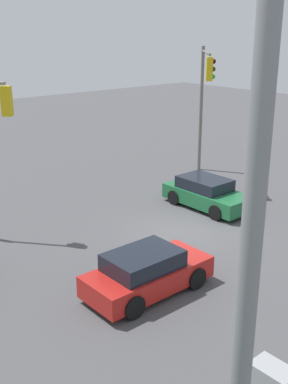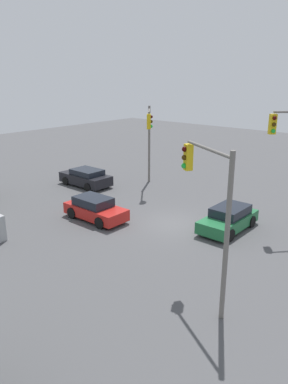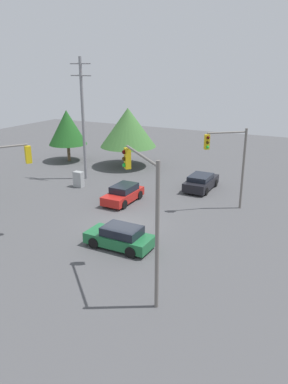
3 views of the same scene
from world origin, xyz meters
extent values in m
plane|color=#4C4C4F|center=(0.00, 0.00, 0.00)|extent=(80.00, 80.00, 0.00)
cube|color=#1E6638|center=(1.24, -2.77, 0.51)|extent=(4.07, 1.78, 0.65)
cube|color=black|center=(1.44, -2.77, 1.09)|extent=(2.24, 1.56, 0.51)
cylinder|color=black|center=(-0.03, -3.61, 0.33)|extent=(0.67, 0.22, 0.67)
cylinder|color=black|center=(-0.03, -1.92, 0.33)|extent=(0.67, 0.22, 0.67)
cylinder|color=black|center=(2.50, -3.61, 0.33)|extent=(0.67, 0.22, 0.67)
cylinder|color=black|center=(2.50, -1.92, 0.33)|extent=(0.67, 0.22, 0.67)
cube|color=red|center=(-2.56, 4.05, 0.52)|extent=(1.73, 4.02, 0.67)
cube|color=black|center=(-2.56, 4.26, 1.12)|extent=(1.52, 2.21, 0.52)
cylinder|color=black|center=(-1.74, 2.81, 0.35)|extent=(0.22, 0.70, 0.70)
cylinder|color=black|center=(-3.38, 2.81, 0.35)|extent=(0.22, 0.70, 0.70)
cylinder|color=black|center=(-1.74, 5.30, 0.35)|extent=(0.22, 0.70, 0.70)
cylinder|color=black|center=(-3.38, 5.30, 0.35)|extent=(0.22, 0.70, 0.70)
cube|color=black|center=(1.84, 10.08, 0.56)|extent=(1.93, 4.26, 0.75)
cube|color=black|center=(1.84, 9.87, 1.14)|extent=(1.70, 2.35, 0.41)
cylinder|color=black|center=(0.92, 11.40, 0.33)|extent=(0.22, 0.66, 0.66)
cylinder|color=black|center=(2.75, 11.40, 0.33)|extent=(0.22, 0.66, 0.66)
cylinder|color=black|center=(0.92, 8.76, 0.33)|extent=(0.22, 0.66, 0.66)
cylinder|color=black|center=(2.75, 8.76, 0.33)|extent=(0.22, 0.66, 0.66)
cube|color=gold|center=(2.70, -4.17, 5.91)|extent=(0.44, 0.44, 1.05)
sphere|color=#360503|center=(2.59, -4.30, 6.25)|extent=(0.22, 0.22, 0.22)
sphere|color=#392605|center=(2.59, -4.30, 5.91)|extent=(0.22, 0.22, 0.22)
sphere|color=green|center=(2.59, -4.30, 5.58)|extent=(0.22, 0.22, 0.22)
cylinder|color=slate|center=(6.04, 7.07, 3.05)|extent=(0.18, 0.18, 6.10)
cylinder|color=slate|center=(4.89, 6.13, 5.85)|extent=(2.36, 1.96, 0.12)
cube|color=gold|center=(3.75, 5.20, 5.22)|extent=(0.44, 0.43, 1.05)
sphere|color=#360503|center=(3.86, 5.06, 5.56)|extent=(0.22, 0.22, 0.22)
sphere|color=#392605|center=(3.86, 5.06, 5.22)|extent=(0.22, 0.22, 0.22)
sphere|color=green|center=(3.86, 5.06, 4.89)|extent=(0.22, 0.22, 0.22)
cylinder|color=slate|center=(-6.11, -6.54, 3.07)|extent=(0.18, 0.18, 6.13)
cylinder|color=slate|center=(-5.28, -5.15, 5.88)|extent=(1.75, 2.84, 0.12)
cube|color=gold|center=(-4.45, -3.76, 5.26)|extent=(0.41, 0.44, 1.05)
sphere|color=#360503|center=(-4.60, -3.67, 5.59)|extent=(0.22, 0.22, 0.22)
sphere|color=#392605|center=(-4.60, -3.67, 5.26)|extent=(0.22, 0.22, 0.22)
sphere|color=green|center=(-4.60, -3.67, 4.92)|extent=(0.22, 0.22, 0.22)
camera|label=1|loc=(-12.35, 12.59, 7.63)|focal=45.00mm
camera|label=2|loc=(-16.69, -11.96, 8.41)|focal=35.00mm
camera|label=3|loc=(11.95, -20.02, 10.33)|focal=35.00mm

